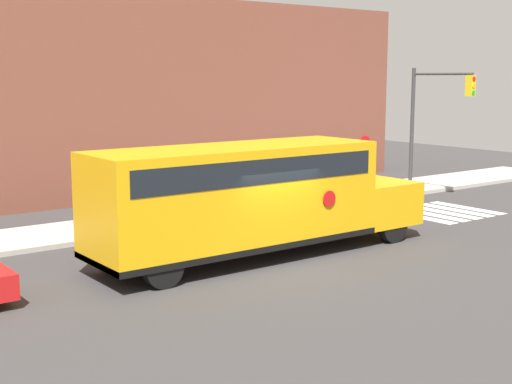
{
  "coord_description": "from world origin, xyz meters",
  "views": [
    {
      "loc": [
        -11.34,
        -14.46,
        4.92
      ],
      "look_at": [
        0.49,
        1.39,
        1.71
      ],
      "focal_mm": 50.0,
      "sensor_mm": 36.0,
      "label": 1
    }
  ],
  "objects": [
    {
      "name": "ground_plane",
      "position": [
        0.0,
        0.0,
        0.0
      ],
      "size": [
        60.0,
        60.0,
        0.0
      ],
      "primitive_type": "plane",
      "color": "#3A3838"
    },
    {
      "name": "school_bus",
      "position": [
        -0.1,
        0.89,
        1.76
      ],
      "size": [
        10.21,
        2.57,
        3.1
      ],
      "color": "#EAA80F",
      "rests_on": "ground"
    },
    {
      "name": "stop_sign",
      "position": [
        9.15,
        5.73,
        1.68
      ],
      "size": [
        0.63,
        0.1,
        2.59
      ],
      "color": "#38383A",
      "rests_on": "ground"
    },
    {
      "name": "crosswalk_stripes",
      "position": [
        9.52,
        2.0,
        0.0
      ],
      "size": [
        3.3,
        3.2,
        0.01
      ],
      "color": "white",
      "rests_on": "ground"
    },
    {
      "name": "building_backdrop",
      "position": [
        0.0,
        13.0,
        4.07
      ],
      "size": [
        32.0,
        4.0,
        8.14
      ],
      "color": "brown",
      "rests_on": "ground"
    },
    {
      "name": "sidewalk_strip",
      "position": [
        0.0,
        6.5,
        0.07
      ],
      "size": [
        44.0,
        3.0,
        0.15
      ],
      "color": "#B2ADA3",
      "rests_on": "ground"
    },
    {
      "name": "traffic_light",
      "position": [
        11.85,
        4.64,
        3.49
      ],
      "size": [
        0.28,
        3.08,
        5.27
      ],
      "color": "#38383A",
      "rests_on": "ground"
    }
  ]
}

